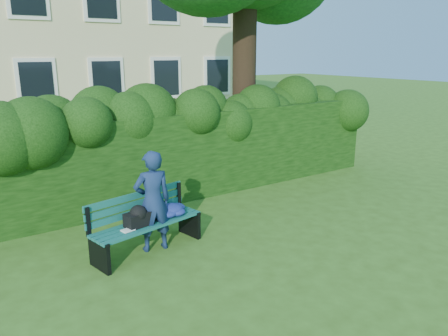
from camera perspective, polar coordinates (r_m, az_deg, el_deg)
ground at (r=7.81m, az=2.49°, el=-7.70°), size 80.00×80.00×0.00m
hedge at (r=9.31m, az=-5.54°, el=1.81°), size 10.00×1.00×1.80m
park_bench at (r=6.92m, az=-9.52°, el=-6.56°), size 1.86×0.90×0.89m
man_reading at (r=6.78m, az=-9.30°, el=-4.30°), size 0.62×0.45×1.59m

